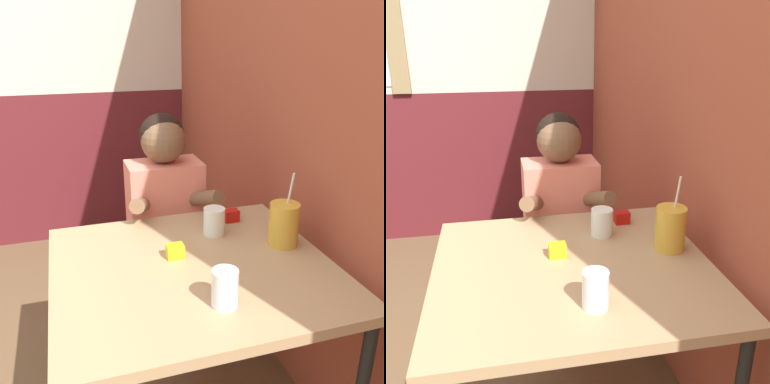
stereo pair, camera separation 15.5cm
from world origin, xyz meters
The scene contains 8 objects.
brick_wall_right centered at (1.51, 1.13, 1.35)m, with size 0.08×4.26×2.70m.
main_table centered at (0.96, 0.32, 0.69)m, with size 0.94×0.86×0.76m.
person_seated centered at (1.01, 0.91, 0.62)m, with size 0.42×0.40×1.17m.
cocktail_pitcher centered at (1.32, 0.36, 0.84)m, with size 0.11×0.11×0.28m.
glass_near_pitcher centered at (0.98, 0.07, 0.82)m, with size 0.08×0.08×0.11m.
glass_center centered at (1.11, 0.52, 0.81)m, with size 0.08×0.08×0.11m.
condiment_ketchup centered at (1.22, 0.61, 0.78)m, with size 0.06×0.04×0.05m.
condiment_mustard centered at (0.92, 0.38, 0.78)m, with size 0.06×0.04×0.05m.
Camera 2 is at (0.73, -0.94, 1.50)m, focal length 40.00 mm.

